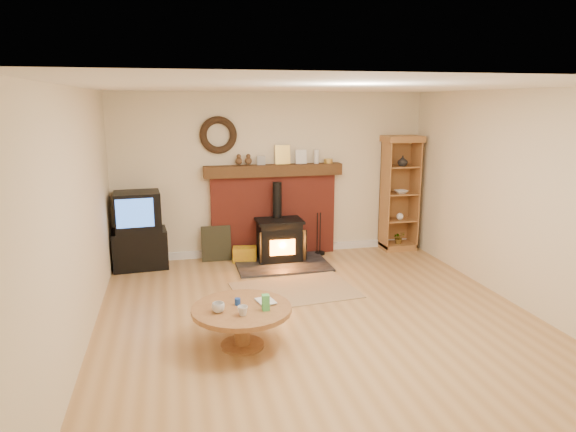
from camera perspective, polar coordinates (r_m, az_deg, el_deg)
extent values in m
plane|color=#A77A45|center=(6.01, 3.53, -11.50)|extent=(5.50, 5.50, 0.00)
cube|color=beige|center=(8.24, -1.74, 4.57)|extent=(5.00, 0.02, 2.60)
cube|color=beige|center=(3.18, 18.14, -9.33)|extent=(5.00, 0.02, 2.60)
cube|color=beige|center=(5.46, -22.33, -0.54)|extent=(0.02, 5.50, 2.60)
cube|color=beige|center=(6.75, 24.52, 1.63)|extent=(0.02, 5.50, 2.60)
cube|color=white|center=(5.49, 3.91, 14.12)|extent=(5.00, 5.50, 0.02)
cube|color=white|center=(8.48, -1.66, -3.77)|extent=(5.00, 0.04, 0.12)
torus|color=black|center=(7.99, -7.75, 8.90)|extent=(0.57, 0.11, 0.57)
cube|color=maroon|center=(8.28, -1.61, 0.04)|extent=(2.00, 0.15, 1.30)
cube|color=#3C2313|center=(8.12, -1.60, 5.09)|extent=(2.20, 0.22, 0.18)
cube|color=#999999|center=(8.08, -3.02, 6.18)|extent=(0.13, 0.05, 0.14)
cube|color=gold|center=(8.15, -0.61, 6.82)|extent=(0.24, 0.06, 0.30)
cube|color=white|center=(8.23, 1.45, 6.59)|extent=(0.18, 0.05, 0.22)
cylinder|color=white|center=(8.27, 3.17, 6.61)|extent=(0.08, 0.08, 0.22)
cylinder|color=gold|center=(8.34, 4.50, 6.12)|extent=(0.14, 0.14, 0.07)
cube|color=black|center=(7.91, -0.66, -5.34)|extent=(1.40, 1.00, 0.03)
cube|color=black|center=(8.01, -0.97, -2.77)|extent=(0.64, 0.46, 0.60)
cube|color=black|center=(7.93, -0.98, -0.54)|extent=(0.71, 0.51, 0.04)
cylinder|color=black|center=(8.01, -1.21, 1.79)|extent=(0.14, 0.14, 0.56)
cube|color=orange|center=(7.79, -0.61, -3.52)|extent=(0.39, 0.02, 0.24)
cube|color=black|center=(7.79, -2.82, -3.40)|extent=(0.15, 0.21, 0.48)
cube|color=black|center=(7.91, 1.39, -3.14)|extent=(0.15, 0.21, 0.48)
cube|color=brown|center=(6.88, 0.74, -8.23)|extent=(1.67, 1.23, 0.01)
cube|color=black|center=(8.04, -16.11, -3.51)|extent=(0.83, 0.60, 0.58)
cube|color=black|center=(7.90, -16.37, 0.52)|extent=(0.69, 0.59, 0.58)
cube|color=blue|center=(7.63, -16.65, 0.30)|extent=(0.52, 0.06, 0.42)
cube|color=#986432|center=(8.95, 12.04, -3.25)|extent=(0.55, 0.40, 0.10)
cube|color=#986432|center=(8.92, 11.78, 2.51)|extent=(0.55, 0.02, 1.76)
cube|color=#986432|center=(8.64, 10.70, 2.24)|extent=(0.02, 0.40, 1.76)
cube|color=#986432|center=(8.87, 13.86, 2.35)|extent=(0.02, 0.40, 1.76)
cube|color=#986432|center=(8.64, 12.59, 8.37)|extent=(0.61, 0.44, 0.10)
cube|color=#986432|center=(8.83, 12.17, -0.43)|extent=(0.51, 0.36, 0.02)
cube|color=#986432|center=(8.75, 12.31, 2.46)|extent=(0.51, 0.36, 0.02)
cube|color=#986432|center=(8.68, 12.45, 5.39)|extent=(0.51, 0.36, 0.02)
imported|color=white|center=(8.62, 12.62, 5.99)|extent=(0.17, 0.17, 0.17)
imported|color=white|center=(8.70, 12.46, 2.64)|extent=(0.22, 0.22, 0.05)
sphere|color=white|center=(8.78, 12.33, -0.06)|extent=(0.12, 0.12, 0.12)
imported|color=#4AB358|center=(8.86, 12.22, -2.37)|extent=(0.19, 0.16, 0.21)
cube|color=#E8E809|center=(8.07, -4.83, -4.27)|extent=(0.40, 0.28, 0.23)
cube|color=black|center=(8.13, -7.97, -3.04)|extent=(0.46, 0.12, 0.55)
cylinder|color=black|center=(8.45, 3.56, -4.14)|extent=(0.16, 0.16, 0.04)
cylinder|color=black|center=(8.35, 3.26, -2.00)|extent=(0.02, 0.02, 0.70)
cylinder|color=black|center=(8.36, 3.59, -1.98)|extent=(0.02, 0.02, 0.70)
cylinder|color=brown|center=(5.44, -5.09, -14.08)|extent=(0.45, 0.45, 0.03)
cylinder|color=brown|center=(5.36, -5.13, -12.29)|extent=(0.16, 0.16, 0.36)
cylinder|color=brown|center=(5.27, -5.17, -10.29)|extent=(1.01, 1.01, 0.05)
imported|color=white|center=(5.15, -7.76, -10.04)|extent=(0.12, 0.12, 0.10)
imported|color=white|center=(5.05, -5.05, -10.45)|extent=(0.10, 0.10, 0.09)
imported|color=#4C331E|center=(5.33, -3.34, -9.60)|extent=(0.17, 0.23, 0.02)
cylinder|color=#183D9B|center=(5.31, -5.62, -9.45)|extent=(0.06, 0.06, 0.07)
cube|color=#4AB358|center=(5.15, -2.49, -9.57)|extent=(0.07, 0.07, 0.16)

